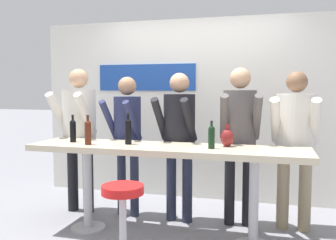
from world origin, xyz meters
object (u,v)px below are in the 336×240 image
at_px(wine_bottle_2, 211,136).
at_px(decorative_vase, 227,137).
at_px(person_left, 127,130).
at_px(wine_bottle_1, 73,130).
at_px(tasting_table, 165,159).
at_px(person_far_left, 79,125).
at_px(person_center_left, 179,130).
at_px(bar_stool, 123,215).
at_px(person_center_right, 295,134).
at_px(person_center, 240,128).
at_px(wine_bottle_0, 128,130).
at_px(wine_bottle_3, 88,131).

bearing_deg(wine_bottle_2, decorative_vase, 54.33).
distance_m(person_left, decorative_vase, 1.25).
height_order(wine_bottle_1, decorative_vase, wine_bottle_1).
bearing_deg(wine_bottle_2, tasting_table, 175.27).
bearing_deg(decorative_vase, wine_bottle_1, -175.36).
relative_size(person_far_left, person_left, 1.06).
relative_size(person_center_left, decorative_vase, 7.54).
xyz_separation_m(tasting_table, bar_stool, (-0.14, -0.76, -0.33)).
xyz_separation_m(bar_stool, person_far_left, (-1.07, 1.25, 0.59)).
xyz_separation_m(person_center_right, decorative_vase, (-0.65, -0.42, -0.01)).
bearing_deg(person_far_left, person_center_right, 5.46).
distance_m(person_center, wine_bottle_0, 1.19).
bearing_deg(wine_bottle_3, wine_bottle_0, 19.69).
bearing_deg(decorative_vase, person_center_left, 148.97).
bearing_deg(bar_stool, person_center_right, 43.69).
relative_size(bar_stool, wine_bottle_2, 2.71).
bearing_deg(wine_bottle_2, wine_bottle_0, 176.27).
bearing_deg(person_left, decorative_vase, -9.28).
xyz_separation_m(person_center_left, wine_bottle_1, (-1.04, -0.47, 0.03)).
xyz_separation_m(person_center_left, wine_bottle_3, (-0.80, -0.60, 0.03)).
distance_m(wine_bottle_0, wine_bottle_1, 0.62).
height_order(person_center_right, wine_bottle_3, person_center_right).
bearing_deg(person_center_left, person_center, 12.06).
xyz_separation_m(bar_stool, wine_bottle_3, (-0.64, 0.65, 0.59)).
distance_m(person_center_right, wine_bottle_1, 2.33).
relative_size(person_left, wine_bottle_3, 5.42).
xyz_separation_m(wine_bottle_1, wine_bottle_3, (0.24, -0.13, 0.00)).
bearing_deg(person_far_left, wine_bottle_1, -64.05).
bearing_deg(decorative_vase, wine_bottle_3, -169.37).
height_order(wine_bottle_0, wine_bottle_1, wine_bottle_0).
bearing_deg(person_center, bar_stool, -129.54).
bearing_deg(person_center, person_center_right, -6.03).
height_order(person_left, person_center_right, person_center_right).
bearing_deg(tasting_table, person_far_left, 158.23).
distance_m(person_far_left, decorative_vase, 1.84).
xyz_separation_m(person_center_right, wine_bottle_0, (-1.64, -0.54, 0.05)).
xyz_separation_m(person_far_left, person_center, (1.89, 0.05, 0.00)).
xyz_separation_m(tasting_table, person_center_right, (1.24, 0.56, 0.22)).
relative_size(wine_bottle_0, wine_bottle_1, 1.10).
bearing_deg(wine_bottle_3, wine_bottle_2, 3.70).
relative_size(person_center_left, wine_bottle_3, 5.54).
relative_size(tasting_table, wine_bottle_1, 9.52).
relative_size(person_far_left, decorative_vase, 7.82).
xyz_separation_m(wine_bottle_0, wine_bottle_1, (-0.62, -0.01, -0.01)).
distance_m(person_center, decorative_vase, 0.41).
relative_size(person_center_left, wine_bottle_0, 5.20).
bearing_deg(decorative_vase, wine_bottle_0, -173.04).
bearing_deg(tasting_table, person_left, 140.02).
distance_m(person_left, person_center_right, 1.85).
relative_size(person_center_right, wine_bottle_0, 5.22).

